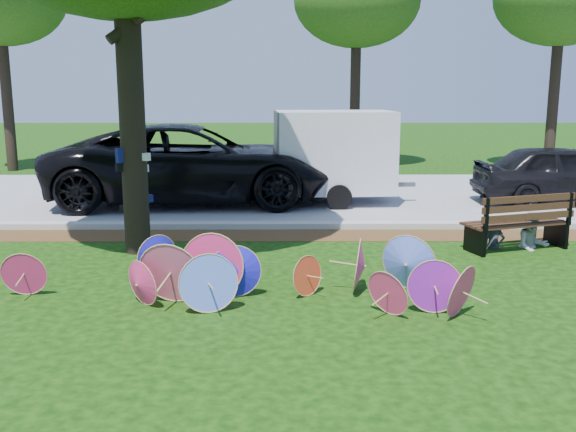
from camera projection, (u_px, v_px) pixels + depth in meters
name	position (u px, v px, depth m)	size (l,w,h in m)	color
ground	(250.00, 316.00, 8.16)	(90.00, 90.00, 0.00)	black
mulch_strip	(262.00, 236.00, 12.57)	(90.00, 1.00, 0.01)	#472D16
curb	(263.00, 225.00, 13.24)	(90.00, 0.30, 0.12)	#B7B5AD
street	(268.00, 195.00, 17.32)	(90.00, 8.00, 0.01)	gray
parasol_pile	(264.00, 272.00, 8.76)	(6.46, 2.32, 0.92)	#CD2A64
black_van	(193.00, 164.00, 15.97)	(3.26, 7.07, 1.96)	black
dark_pickup	(563.00, 174.00, 15.94)	(1.74, 4.33, 1.48)	black
cargo_trailer	(334.00, 152.00, 15.88)	(2.84, 1.80, 2.59)	silver
park_bench	(515.00, 221.00, 11.46)	(1.95, 0.74, 1.02)	black
person_left	(495.00, 219.00, 11.50)	(0.39, 0.26, 1.08)	#313844
person_right	(534.00, 213.00, 11.49)	(0.62, 0.49, 1.28)	#AFAFB8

